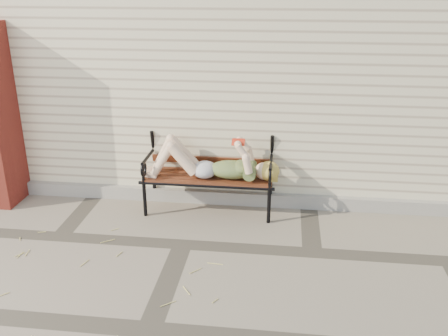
# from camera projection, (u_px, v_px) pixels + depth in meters

# --- Properties ---
(ground) EXTENTS (80.00, 80.00, 0.00)m
(ground) POSITION_uv_depth(u_px,v_px,m) (183.00, 244.00, 4.85)
(ground) COLOR #776D5B
(ground) RESTS_ON ground
(house_wall) EXTENTS (8.00, 4.00, 3.00)m
(house_wall) POSITION_uv_depth(u_px,v_px,m) (221.00, 45.00, 7.07)
(house_wall) COLOR beige
(house_wall) RESTS_ON ground
(foundation_strip) EXTENTS (8.00, 0.10, 0.15)m
(foundation_strip) POSITION_uv_depth(u_px,v_px,m) (199.00, 196.00, 5.72)
(foundation_strip) COLOR gray
(foundation_strip) RESTS_ON ground
(garden_bench) EXTENTS (1.51, 0.60, 0.98)m
(garden_bench) POSITION_uv_depth(u_px,v_px,m) (210.00, 161.00, 5.43)
(garden_bench) COLOR black
(garden_bench) RESTS_ON ground
(reading_woman) EXTENTS (1.43, 0.32, 0.45)m
(reading_woman) POSITION_uv_depth(u_px,v_px,m) (209.00, 163.00, 5.30)
(reading_woman) COLOR #092D3F
(reading_woman) RESTS_ON ground
(straw_scatter) EXTENTS (2.90, 1.59, 0.01)m
(straw_scatter) POSITION_uv_depth(u_px,v_px,m) (51.00, 274.00, 4.37)
(straw_scatter) COLOR #DBCB6B
(straw_scatter) RESTS_ON ground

